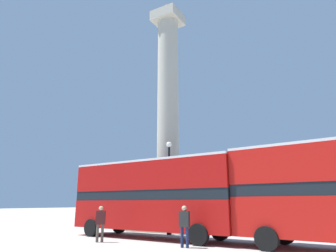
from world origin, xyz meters
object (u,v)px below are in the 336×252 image
Objects in this scene: monument_column at (168,140)px; street_lamp at (169,185)px; bus_a at (152,195)px; pedestrian_near_lamp at (100,221)px; pedestrian_by_plinth at (184,223)px.

street_lamp is (1.77, -2.86, -3.73)m from monument_column.
pedestrian_near_lamp is (-1.37, -2.78, -1.38)m from bus_a.
monument_column is 1.83× the size of bus_a.
bus_a is at bearing -37.49° from pedestrian_by_plinth.
bus_a is 5.88× the size of pedestrian_near_lamp.
pedestrian_by_plinth reaches higher than pedestrian_near_lamp.
pedestrian_by_plinth is (3.48, -4.58, -2.02)m from street_lamp.
monument_column is 10.77m from pedestrian_by_plinth.
street_lamp is at bearing -58.27° from monument_column.
street_lamp is at bearing 44.33° from pedestrian_near_lamp.
bus_a is 1.76× the size of street_lamp.
street_lamp is at bearing -55.02° from pedestrian_by_plinth.
monument_column is at bearing 114.09° from bus_a.
bus_a is at bearing -85.31° from street_lamp.
pedestrian_near_lamp is at bearing -113.10° from bus_a.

